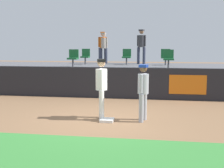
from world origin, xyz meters
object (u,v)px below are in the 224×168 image
Objects in this scene: player_fielder_home at (102,85)px; spectator_capped at (104,46)px; player_runner_visitor at (143,89)px; seat_front_right at (168,58)px; first_base at (107,120)px; spectator_hooded at (103,45)px; seat_back_left at (86,56)px; seat_front_left at (73,57)px; seat_back_right at (166,56)px; seat_back_center at (127,56)px; spectator_casual at (141,44)px.

spectator_capped is (-1.34, 7.79, 1.15)m from player_fielder_home.
player_runner_visitor is at bearing 76.37° from player_fielder_home.
first_base is at bearing -110.73° from seat_front_right.
player_runner_visitor is 0.95× the size of spectator_hooded.
player_runner_visitor is 8.36m from spectator_capped.
seat_back_left is at bearing -173.38° from player_fielder_home.
player_fielder_home reaches higher than player_runner_visitor.
player_runner_visitor is 6.25m from seat_front_left.
player_fielder_home is 1.28m from player_runner_visitor.
seat_back_left is at bearing 157.65° from seat_front_right.
player_runner_visitor is 2.03× the size of seat_back_right.
spectator_hooded reaches higher than player_runner_visitor.
player_fielder_home is 5.50m from seat_front_right.
seat_back_right reaches higher than player_runner_visitor.
seat_front_left is (-2.34, 5.00, 0.62)m from player_fielder_home.
player_runner_visitor is 6.99m from seat_back_center.
spectator_casual is (-1.38, 2.52, 0.62)m from seat_front_right.
player_fielder_home is (-0.21, 0.28, 1.03)m from first_base.
seat_back_right is at bearing 151.50° from player_fielder_home.
first_base is 8.57m from spectator_hooded.
seat_back_left is (-4.30, -0.00, -0.00)m from seat_back_right.
seat_back_center is 0.47× the size of spectator_hooded.
spectator_casual is at bearing -176.42° from spectator_capped.
seat_back_left is (-4.38, 1.80, -0.00)m from seat_front_right.
seat_back_right is 0.45× the size of spectator_casual.
spectator_hooded is (0.93, 2.84, 0.56)m from seat_front_left.
seat_front_left is at bearing 81.07° from spectator_capped.
spectator_casual is (2.17, -0.27, 0.09)m from spectator_capped.
seat_back_right is 3.65m from spectator_capped.
player_fielder_home is 6.83m from seat_back_center.
first_base is 7.51m from seat_back_right.
seat_back_right is at bearing 0.01° from seat_back_left.
seat_back_left reaches higher than player_runner_visitor.
spectator_hooded reaches higher than seat_back_center.
seat_back_center is at bearing 131.11° from spectator_hooded.
seat_back_center reaches higher than player_fielder_home.
player_runner_visitor is at bearing -97.17° from seat_back_right.
seat_front_right and seat_back_right have the same top height.
spectator_capped is at bearing 141.82° from seat_front_right.
spectator_casual is (3.17, 2.52, 0.62)m from seat_front_left.
seat_back_right is 1.00× the size of seat_front_left.
player_fielder_home is 8.05m from spectator_hooded.
seat_front_left is (-4.55, -0.00, -0.00)m from seat_front_right.
seat_back_right is 0.49× the size of spectator_capped.
spectator_casual is at bearing 157.71° from spectator_hooded.
seat_back_left is 0.47× the size of spectator_hooded.
spectator_capped is 0.92× the size of spectator_casual.
seat_back_right is 1.61m from spectator_casual.
player_runner_visitor is at bearing -100.51° from seat_front_right.
seat_back_center is at bearing 155.99° from spectator_capped.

